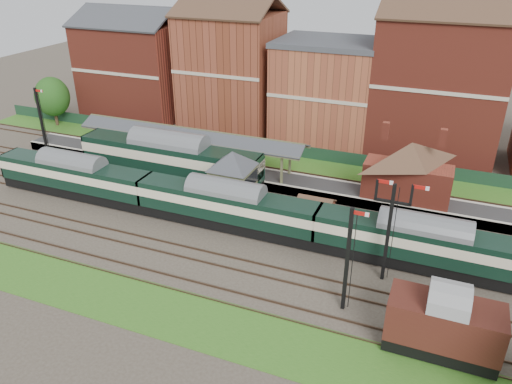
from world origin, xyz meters
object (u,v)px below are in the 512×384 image
at_px(semaphore_bracket, 390,226).
at_px(goods_van_a, 444,325).
at_px(signal_box, 233,179).
at_px(dmu_train, 226,205).
at_px(platform_railcar, 170,158).

relative_size(semaphore_bracket, goods_van_a, 1.22).
relative_size(signal_box, dmu_train, 0.12).
distance_m(signal_box, dmu_train, 3.48).
height_order(semaphore_bracket, dmu_train, semaphore_bracket).
height_order(signal_box, semaphore_bracket, semaphore_bracket).
height_order(signal_box, platform_railcar, signal_box).
bearing_deg(platform_railcar, goods_van_a, -28.82).
bearing_deg(dmu_train, signal_box, 103.74).
bearing_deg(signal_box, platform_railcar, 159.47).
relative_size(dmu_train, platform_railcar, 2.48).
bearing_deg(platform_railcar, signal_box, -20.53).
bearing_deg(dmu_train, platform_railcar, 145.54).
bearing_deg(goods_van_a, dmu_train, 154.29).
distance_m(signal_box, platform_railcar, 9.28).
xyz_separation_m(signal_box, semaphore_bracket, (15.04, -5.75, 1.44)).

